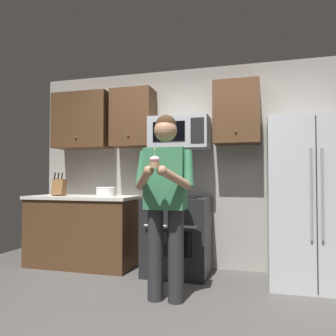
# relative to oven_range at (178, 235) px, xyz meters

# --- Properties ---
(ground_plane) EXTENTS (6.00, 6.00, 0.00)m
(ground_plane) POSITION_rel_oven_range_xyz_m (0.15, -1.36, -0.46)
(ground_plane) COLOR #474442
(wall_back) EXTENTS (4.40, 0.10, 2.60)m
(wall_back) POSITION_rel_oven_range_xyz_m (0.15, 0.39, 0.84)
(wall_back) COLOR gray
(wall_back) RESTS_ON ground
(oven_range) EXTENTS (0.76, 0.70, 0.93)m
(oven_range) POSITION_rel_oven_range_xyz_m (0.00, 0.00, 0.00)
(oven_range) COLOR black
(oven_range) RESTS_ON ground
(microwave) EXTENTS (0.74, 0.41, 0.40)m
(microwave) POSITION_rel_oven_range_xyz_m (0.00, 0.12, 1.26)
(microwave) COLOR #9EA0A5
(refrigerator) EXTENTS (0.90, 0.75, 1.80)m
(refrigerator) POSITION_rel_oven_range_xyz_m (1.50, -0.04, 0.44)
(refrigerator) COLOR #B7BABF
(refrigerator) RESTS_ON ground
(cabinet_row_upper) EXTENTS (2.78, 0.36, 0.76)m
(cabinet_row_upper) POSITION_rel_oven_range_xyz_m (-0.57, 0.17, 1.49)
(cabinet_row_upper) COLOR #4C301C
(counter_left) EXTENTS (1.44, 0.66, 0.92)m
(counter_left) POSITION_rel_oven_range_xyz_m (-1.30, 0.02, 0.00)
(counter_left) COLOR #4C301C
(counter_left) RESTS_ON ground
(knife_block) EXTENTS (0.16, 0.15, 0.32)m
(knife_block) POSITION_rel_oven_range_xyz_m (-1.63, -0.03, 0.57)
(knife_block) COLOR brown
(knife_block) RESTS_ON counter_left
(bowl_large_white) EXTENTS (0.25, 0.25, 0.12)m
(bowl_large_white) POSITION_rel_oven_range_xyz_m (-0.96, -0.00, 0.52)
(bowl_large_white) COLOR white
(bowl_large_white) RESTS_ON counter_left
(person) EXTENTS (0.60, 0.48, 1.76)m
(person) POSITION_rel_oven_range_xyz_m (0.10, -0.90, 0.53)
(person) COLOR #262628
(person) RESTS_ON ground
(cupcake) EXTENTS (0.09, 0.09, 0.17)m
(cupcake) POSITION_rel_oven_range_xyz_m (0.10, -1.23, 0.83)
(cupcake) COLOR #A87F56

